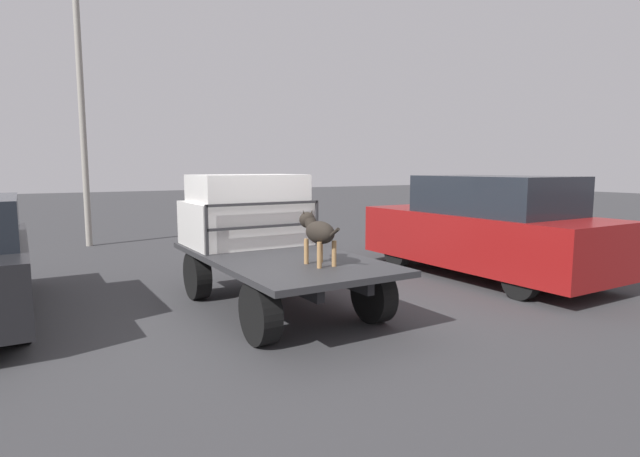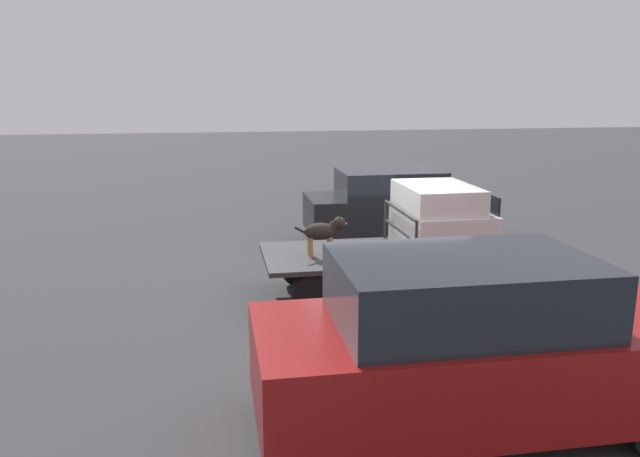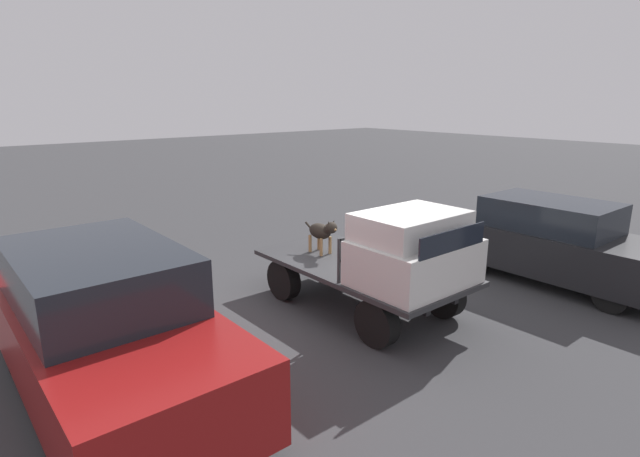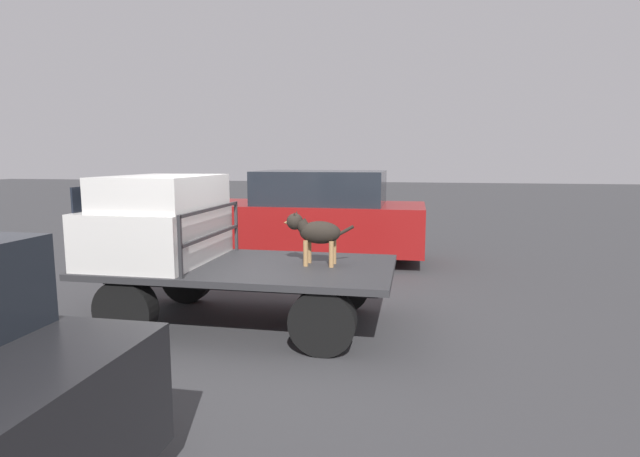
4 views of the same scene
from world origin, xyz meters
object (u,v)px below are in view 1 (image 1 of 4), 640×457
(dog, at_px, (317,231))
(parked_pickup_far, at_px, (486,228))
(flatbed_truck, at_px, (278,269))
(light_pole_near, at_px, (80,84))

(dog, height_order, parked_pickup_far, parked_pickup_far)
(flatbed_truck, distance_m, light_pole_near, 8.89)
(flatbed_truck, xyz_separation_m, light_pole_near, (7.95, 1.66, 3.60))
(parked_pickup_far, bearing_deg, dog, 96.92)
(flatbed_truck, distance_m, dog, 1.13)
(dog, bearing_deg, flatbed_truck, -10.66)
(parked_pickup_far, xyz_separation_m, light_pole_near, (7.99, 5.99, 3.25))
(flatbed_truck, height_order, parked_pickup_far, parked_pickup_far)
(light_pole_near, bearing_deg, dog, -168.71)
(dog, relative_size, parked_pickup_far, 0.19)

